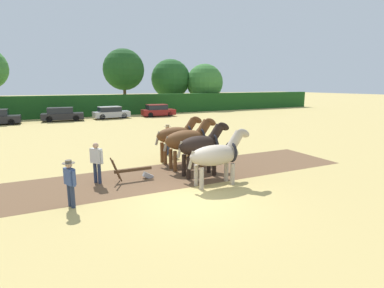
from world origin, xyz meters
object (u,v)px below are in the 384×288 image
object	(u,v)px
tree_center	(171,79)
plow	(136,172)
farmer_onlooker_left	(70,180)
draft_horse_trail_right	(177,135)
parked_car_center	(158,111)
draft_horse_trail_left	(188,140)
parked_car_center_left	(111,113)
draft_horse_lead_left	(217,155)
parked_car_left	(62,114)
tree_center_right	(205,82)
farmer_beside_team	(168,137)
tree_center_left	(124,70)
farmer_at_plow	(96,160)
draft_horse_lead_right	(202,145)

from	to	relation	value
tree_center	plow	size ratio (longest dim) A/B	4.45
tree_center	farmer_onlooker_left	size ratio (longest dim) A/B	5.02
draft_horse_trail_right	parked_car_center	bearing A→B (deg)	73.30
draft_horse_trail_left	parked_car_center_left	world-z (taller)	draft_horse_trail_left
draft_horse_lead_left	parked_car_left	xyz separation A→B (m)	(-3.71, 26.21, -0.52)
draft_horse_lead_left	draft_horse_trail_right	world-z (taller)	draft_horse_trail_right
draft_horse_trail_right	parked_car_center_left	xyz separation A→B (m)	(1.54, 22.18, -0.72)
plow	draft_horse_trail_left	bearing A→B (deg)	13.86
tree_center_right	parked_car_left	distance (m)	24.00
farmer_beside_team	parked_car_left	world-z (taller)	farmer_beside_team
farmer_beside_team	parked_car_center	bearing A→B (deg)	117.31
tree_center_left	parked_car_center	world-z (taller)	tree_center_left
parked_car_left	tree_center	bearing A→B (deg)	35.63
draft_horse_lead_left	draft_horse_trail_right	distance (m)	4.09
draft_horse_lead_left	parked_car_center_left	distance (m)	26.32
parked_car_left	farmer_at_plow	bearing A→B (deg)	-85.29
parked_car_center	draft_horse_trail_right	bearing A→B (deg)	-105.08
tree_center_right	parked_car_center	size ratio (longest dim) A/B	1.72
draft_horse_trail_right	farmer_onlooker_left	distance (m)	6.79
draft_horse_lead_right	draft_horse_lead_left	bearing A→B (deg)	-89.65
farmer_onlooker_left	parked_car_center	xyz separation A→B (m)	(13.03, 25.70, -0.20)
draft_horse_lead_right	parked_car_center	bearing A→B (deg)	75.05
tree_center_left	farmer_onlooker_left	xyz separation A→B (m)	(-11.34, -34.94, -5.22)
draft_horse_lead_right	draft_horse_trail_right	distance (m)	2.73
farmer_at_plow	parked_car_left	bearing A→B (deg)	52.96
farmer_beside_team	parked_car_center_left	bearing A→B (deg)	133.22
draft_horse_lead_left	parked_car_center	bearing A→B (deg)	75.81
tree_center_right	parked_car_center_left	bearing A→B (deg)	-156.58
draft_horse_trail_left	parked_car_center_left	size ratio (longest dim) A/B	0.67
draft_horse_lead_left	parked_car_left	size ratio (longest dim) A/B	0.64
parked_car_center_left	draft_horse_lead_right	bearing A→B (deg)	-96.64
tree_center_left	farmer_onlooker_left	size ratio (longest dim) A/B	5.72
tree_center	tree_center_right	bearing A→B (deg)	-26.37
parked_car_center_left	parked_car_center	world-z (taller)	parked_car_center
tree_center	farmer_beside_team	distance (m)	33.41
plow	tree_center	bearing A→B (deg)	66.08
tree_center_right	draft_horse_lead_right	xyz separation A→B (m)	(-18.77, -32.33, -2.93)
draft_horse_lead_right	farmer_at_plow	bearing A→B (deg)	168.01
farmer_at_plow	farmer_onlooker_left	world-z (taller)	farmer_at_plow
tree_center_right	draft_horse_trail_left	world-z (taller)	tree_center_right
tree_center	farmer_at_plow	size ratio (longest dim) A/B	4.74
tree_center	draft_horse_lead_left	world-z (taller)	tree_center
tree_center_left	draft_horse_lead_left	distance (m)	36.07
draft_horse_trail_right	parked_car_center	xyz separation A→B (m)	(7.41, 21.93, -0.69)
draft_horse_trail_right	tree_center_right	bearing A→B (deg)	59.72
farmer_at_plow	plow	bearing A→B (deg)	-46.35
draft_horse_trail_left	farmer_onlooker_left	distance (m)	6.09
tree_center	farmer_beside_team	xyz separation A→B (m)	(-13.49, -30.32, -3.83)
farmer_beside_team	plow	bearing A→B (deg)	-82.25
parked_car_center_left	parked_car_center	distance (m)	5.88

